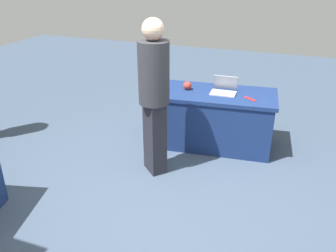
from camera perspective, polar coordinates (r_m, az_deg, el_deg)
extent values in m
plane|color=#3D4C60|center=(3.79, -1.08, -12.20)|extent=(14.40, 14.40, 0.00)
cube|color=navy|center=(4.66, 7.75, 5.07)|extent=(1.63, 0.93, 0.05)
cube|color=navy|center=(4.80, 7.50, 0.91)|extent=(1.56, 0.89, 0.69)
cube|color=#26262D|center=(4.11, -2.13, -1.87)|extent=(0.33, 0.32, 0.87)
cylinder|color=#333338|center=(3.82, -2.32, 8.55)|extent=(0.48, 0.48, 0.69)
sphere|color=beige|center=(3.72, -2.44, 15.36)|extent=(0.23, 0.23, 0.23)
cube|color=silver|center=(4.62, 8.88, 5.25)|extent=(0.33, 0.23, 0.02)
cube|color=#B7B7BC|center=(4.72, 9.28, 6.97)|extent=(0.32, 0.09, 0.19)
sphere|color=#B2382D|center=(4.72, 3.15, 6.53)|extent=(0.11, 0.11, 0.11)
cube|color=red|center=(4.50, 13.10, 4.28)|extent=(0.17, 0.13, 0.01)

